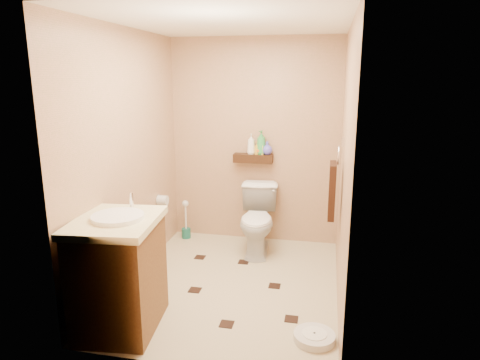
# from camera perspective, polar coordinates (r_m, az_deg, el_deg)

# --- Properties ---
(ground) EXTENTS (2.50, 2.50, 0.00)m
(ground) POSITION_cam_1_polar(r_m,az_deg,el_deg) (4.26, -1.15, -13.65)
(ground) COLOR #C0A88C
(ground) RESTS_ON ground
(wall_back) EXTENTS (2.00, 0.04, 2.40)m
(wall_back) POSITION_cam_1_polar(r_m,az_deg,el_deg) (5.07, 1.94, 5.08)
(wall_back) COLOR tan
(wall_back) RESTS_ON ground
(wall_front) EXTENTS (2.00, 0.04, 2.40)m
(wall_front) POSITION_cam_1_polar(r_m,az_deg,el_deg) (2.69, -7.18, -2.75)
(wall_front) COLOR tan
(wall_front) RESTS_ON ground
(wall_left) EXTENTS (0.04, 2.50, 2.40)m
(wall_left) POSITION_cam_1_polar(r_m,az_deg,el_deg) (4.20, -14.68, 2.84)
(wall_left) COLOR tan
(wall_left) RESTS_ON ground
(wall_right) EXTENTS (0.04, 2.50, 2.40)m
(wall_right) POSITION_cam_1_polar(r_m,az_deg,el_deg) (3.77, 13.76, 1.70)
(wall_right) COLOR tan
(wall_right) RESTS_ON ground
(ceiling) EXTENTS (2.00, 2.50, 0.02)m
(ceiling) POSITION_cam_1_polar(r_m,az_deg,el_deg) (3.81, -1.33, 20.34)
(ceiling) COLOR white
(ceiling) RESTS_ON wall_back
(wall_shelf) EXTENTS (0.46, 0.14, 0.10)m
(wall_shelf) POSITION_cam_1_polar(r_m,az_deg,el_deg) (5.02, 1.77, 2.92)
(wall_shelf) COLOR #34190E
(wall_shelf) RESTS_ON wall_back
(floor_accents) EXTENTS (1.21, 1.33, 0.01)m
(floor_accents) POSITION_cam_1_polar(r_m,az_deg,el_deg) (4.20, -0.43, -14.04)
(floor_accents) COLOR black
(floor_accents) RESTS_ON ground
(toilet) EXTENTS (0.49, 0.77, 0.75)m
(toilet) POSITION_cam_1_polar(r_m,az_deg,el_deg) (4.85, 2.39, -5.38)
(toilet) COLOR white
(toilet) RESTS_ON ground
(vanity) EXTENTS (0.69, 0.80, 1.05)m
(vanity) POSITION_cam_1_polar(r_m,az_deg,el_deg) (3.54, -15.82, -11.73)
(vanity) COLOR brown
(vanity) RESTS_ON ground
(bathroom_scale) EXTENTS (0.34, 0.34, 0.06)m
(bathroom_scale) POSITION_cam_1_polar(r_m,az_deg,el_deg) (3.50, 9.87, -19.92)
(bathroom_scale) COLOR silver
(bathroom_scale) RESTS_ON ground
(toilet_brush) EXTENTS (0.11, 0.11, 0.48)m
(toilet_brush) POSITION_cam_1_polar(r_m,az_deg,el_deg) (5.35, -7.22, -5.95)
(toilet_brush) COLOR #175E51
(toilet_brush) RESTS_ON ground
(towel_ring) EXTENTS (0.12, 0.30, 0.76)m
(towel_ring) POSITION_cam_1_polar(r_m,az_deg,el_deg) (4.07, 12.23, -1.04)
(towel_ring) COLOR silver
(towel_ring) RESTS_ON wall_right
(toilet_paper) EXTENTS (0.12, 0.11, 0.12)m
(toilet_paper) POSITION_cam_1_polar(r_m,az_deg,el_deg) (4.89, -10.29, -2.67)
(toilet_paper) COLOR silver
(toilet_paper) RESTS_ON wall_left
(bottle_a) EXTENTS (0.11, 0.11, 0.24)m
(bottle_a) POSITION_cam_1_polar(r_m,az_deg,el_deg) (5.00, 1.49, 4.83)
(bottle_a) COLOR white
(bottle_a) RESTS_ON wall_shelf
(bottle_b) EXTENTS (0.09, 0.09, 0.15)m
(bottle_b) POSITION_cam_1_polar(r_m,az_deg,el_deg) (4.99, 2.33, 4.30)
(bottle_b) COLOR gold
(bottle_b) RESTS_ON wall_shelf
(bottle_c) EXTENTS (0.12, 0.12, 0.13)m
(bottle_c) POSITION_cam_1_polar(r_m,az_deg,el_deg) (4.99, 2.74, 4.18)
(bottle_c) COLOR #F85C1D
(bottle_c) RESTS_ON wall_shelf
(bottle_d) EXTENTS (0.14, 0.14, 0.28)m
(bottle_d) POSITION_cam_1_polar(r_m,az_deg,el_deg) (4.98, 2.85, 5.02)
(bottle_d) COLOR green
(bottle_d) RESTS_ON wall_shelf
(bottle_e) EXTENTS (0.09, 0.09, 0.16)m
(bottle_e) POSITION_cam_1_polar(r_m,az_deg,el_deg) (4.98, 2.87, 4.37)
(bottle_e) COLOR #F3C651
(bottle_e) RESTS_ON wall_shelf
(bottle_f) EXTENTS (0.16, 0.16, 0.16)m
(bottle_f) POSITION_cam_1_polar(r_m,az_deg,el_deg) (4.98, 3.65, 4.28)
(bottle_f) COLOR #5654D2
(bottle_f) RESTS_ON wall_shelf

